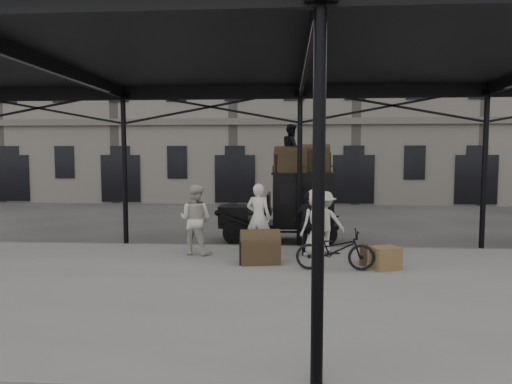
# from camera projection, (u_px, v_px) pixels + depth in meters

# --- Properties ---
(ground) EXTENTS (120.00, 120.00, 0.00)m
(ground) POSITION_uv_depth(u_px,v_px,m) (301.00, 268.00, 10.91)
(ground) COLOR #383533
(ground) RESTS_ON ground
(platform) EXTENTS (28.00, 8.00, 0.15)m
(platform) POSITION_uv_depth(u_px,v_px,m) (304.00, 290.00, 8.91)
(platform) COLOR slate
(platform) RESTS_ON ground
(canopy) EXTENTS (22.50, 9.00, 4.74)m
(canopy) POSITION_uv_depth(u_px,v_px,m) (306.00, 57.00, 8.82)
(canopy) COLOR black
(canopy) RESTS_ON ground
(building_frontage) EXTENTS (64.00, 8.00, 14.00)m
(building_frontage) POSITION_uv_depth(u_px,v_px,m) (293.00, 85.00, 28.23)
(building_frontage) COLOR slate
(building_frontage) RESTS_ON ground
(taxi) EXTENTS (3.65, 1.55, 2.18)m
(taxi) POSITION_uv_depth(u_px,v_px,m) (292.00, 204.00, 14.12)
(taxi) COLOR black
(taxi) RESTS_ON ground
(porter_left) EXTENTS (0.75, 0.58, 1.81)m
(porter_left) POSITION_uv_depth(u_px,v_px,m) (258.00, 217.00, 12.20)
(porter_left) COLOR silver
(porter_left) RESTS_ON platform
(porter_midleft) EXTENTS (1.03, 0.90, 1.81)m
(porter_midleft) POSITION_uv_depth(u_px,v_px,m) (195.00, 219.00, 11.73)
(porter_midleft) COLOR beige
(porter_midleft) RESTS_ON platform
(porter_centre) EXTENTS (0.99, 0.96, 1.71)m
(porter_centre) POSITION_uv_depth(u_px,v_px,m) (315.00, 223.00, 11.51)
(porter_centre) COLOR beige
(porter_centre) RESTS_ON platform
(porter_official) EXTENTS (0.98, 0.96, 1.65)m
(porter_official) POSITION_uv_depth(u_px,v_px,m) (309.00, 224.00, 11.53)
(porter_official) COLOR black
(porter_official) RESTS_ON platform
(porter_right) EXTENTS (1.13, 0.80, 1.59)m
(porter_right) POSITION_uv_depth(u_px,v_px,m) (325.00, 221.00, 12.20)
(porter_right) COLOR beige
(porter_right) RESTS_ON platform
(bicycle) EXTENTS (1.74, 0.61, 0.91)m
(bicycle) POSITION_uv_depth(u_px,v_px,m) (335.00, 250.00, 10.14)
(bicycle) COLOR black
(bicycle) RESTS_ON platform
(porter_roof) EXTENTS (0.62, 0.76, 1.47)m
(porter_roof) POSITION_uv_depth(u_px,v_px,m) (292.00, 148.00, 13.89)
(porter_roof) COLOR black
(porter_roof) RESTS_ON taxi
(steamer_trunk_roof_near) EXTENTS (1.01, 0.75, 0.66)m
(steamer_trunk_roof_near) POSITION_uv_depth(u_px,v_px,m) (290.00, 162.00, 13.77)
(steamer_trunk_roof_near) COLOR #3F301D
(steamer_trunk_roof_near) RESTS_ON taxi
(steamer_trunk_roof_far) EXTENTS (1.03, 0.68, 0.72)m
(steamer_trunk_roof_far) POSITION_uv_depth(u_px,v_px,m) (314.00, 160.00, 14.17)
(steamer_trunk_roof_far) COLOR #3F301D
(steamer_trunk_roof_far) RESTS_ON taxi
(steamer_trunk_platform) EXTENTS (1.01, 0.71, 0.68)m
(steamer_trunk_platform) POSITION_uv_depth(u_px,v_px,m) (260.00, 249.00, 10.77)
(steamer_trunk_platform) COLOR #3F301D
(steamer_trunk_platform) RESTS_ON platform
(wicker_hamper) EXTENTS (0.73, 0.65, 0.50)m
(wicker_hamper) POSITION_uv_depth(u_px,v_px,m) (385.00, 258.00, 10.24)
(wicker_hamper) COLOR brown
(wicker_hamper) RESTS_ON platform
(suitcase_upright) EXTENTS (0.28, 0.62, 0.45)m
(suitcase_upright) POSITION_uv_depth(u_px,v_px,m) (364.00, 254.00, 10.79)
(suitcase_upright) COLOR #3F301D
(suitcase_upright) RESTS_ON platform
(suitcase_flat) EXTENTS (0.61, 0.19, 0.40)m
(suitcase_flat) POSITION_uv_depth(u_px,v_px,m) (251.00, 244.00, 12.13)
(suitcase_flat) COLOR #3F301D
(suitcase_flat) RESTS_ON platform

